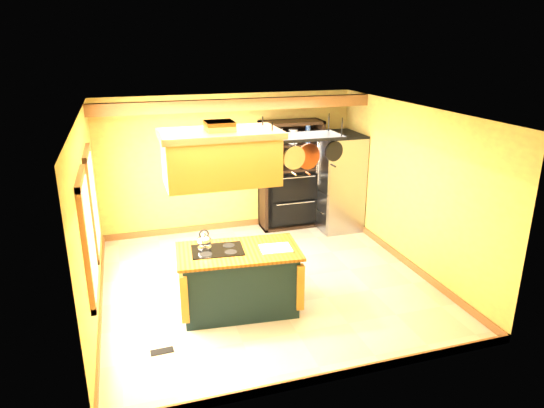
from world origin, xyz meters
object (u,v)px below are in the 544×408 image
pot_rack (302,144)px  range_hood (221,156)px  hutch (290,186)px  kitchen_island (239,279)px  refrigerator (337,183)px

pot_rack → range_hood: bearing=-179.8°
pot_rack → hutch: size_ratio=0.52×
kitchen_island → hutch: bearing=64.0°
range_hood → refrigerator: 4.07m
kitchen_island → range_hood: range_hood is taller
hutch → range_hood: bearing=-124.0°
pot_rack → refrigerator: bearing=55.7°
range_hood → kitchen_island: bearing=0.3°
kitchen_island → refrigerator: refrigerator is taller
range_hood → refrigerator: size_ratio=0.80×
range_hood → refrigerator: range_hood is taller
range_hood → hutch: range_hood is taller
range_hood → pot_rack: size_ratio=1.35×
kitchen_island → range_hood: 1.80m
kitchen_island → range_hood: (-0.20, -0.00, 1.79)m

